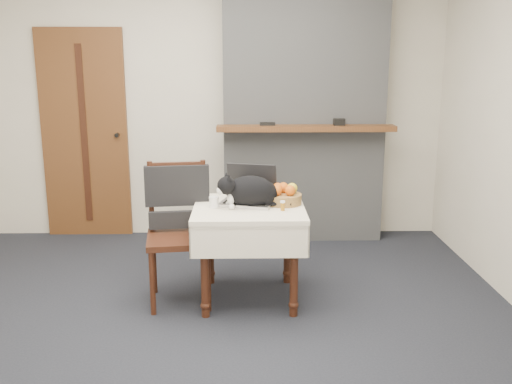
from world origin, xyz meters
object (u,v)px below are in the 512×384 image
at_px(chair, 178,213).
at_px(door, 85,134).
at_px(laptop, 249,194).
at_px(fruit_basket, 284,196).
at_px(cat, 252,192).
at_px(pill_bottle, 283,206).
at_px(cream_jar, 214,202).
at_px(side_table, 249,221).

bearing_deg(chair, door, 117.16).
bearing_deg(laptop, fruit_basket, 7.01).
bearing_deg(door, laptop, -43.80).
distance_m(cat, pill_bottle, 0.25).
xyz_separation_m(cream_jar, pill_bottle, (0.48, -0.09, -0.00)).
distance_m(pill_bottle, chair, 0.77).
relative_size(laptop, cat, 0.82).
xyz_separation_m(side_table, fruit_basket, (0.25, 0.06, 0.17)).
bearing_deg(pill_bottle, door, 136.13).
bearing_deg(cream_jar, chair, 160.87).
bearing_deg(cream_jar, cat, 5.29).
bearing_deg(side_table, fruit_basket, 13.97).
bearing_deg(side_table, cat, -31.71).
relative_size(cream_jar, pill_bottle, 1.13).
xyz_separation_m(side_table, chair, (-0.51, 0.06, 0.05)).
bearing_deg(cream_jar, pill_bottle, -10.59).
distance_m(fruit_basket, chair, 0.77).
xyz_separation_m(side_table, pill_bottle, (0.23, -0.13, 0.15)).
xyz_separation_m(cream_jar, chair, (-0.26, 0.09, -0.10)).
height_order(door, cat, door).
height_order(door, fruit_basket, door).
bearing_deg(cat, chair, 157.60).
height_order(side_table, pill_bottle, pill_bottle).
height_order(cream_jar, pill_bottle, cream_jar).
relative_size(door, cream_jar, 25.72).
height_order(laptop, fruit_basket, laptop).
xyz_separation_m(laptop, fruit_basket, (0.25, -0.04, -0.01)).
height_order(cat, chair, chair).
relative_size(cream_jar, fruit_basket, 0.30).
bearing_deg(side_table, laptop, 89.69).
height_order(door, chair, door).
relative_size(side_table, chair, 0.78).
bearing_deg(chair, laptop, -2.32).
xyz_separation_m(side_table, cat, (0.02, -0.01, 0.22)).
height_order(pill_bottle, chair, chair).
relative_size(side_table, fruit_basket, 3.04).
height_order(laptop, cat, laptop).
relative_size(side_table, pill_bottle, 11.34).
distance_m(cream_jar, pill_bottle, 0.48).
bearing_deg(fruit_basket, cream_jar, -168.74).
bearing_deg(laptop, side_table, -74.96).
bearing_deg(laptop, door, 151.55).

